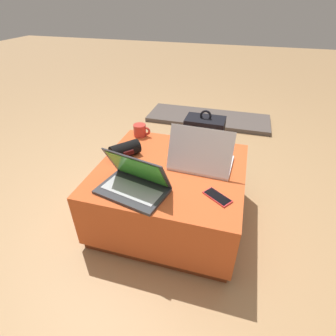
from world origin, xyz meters
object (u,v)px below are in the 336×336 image
at_px(backpack, 203,148).
at_px(coffee_mug, 140,130).
at_px(laptop_far, 201,159).
at_px(wrist_brace, 125,150).
at_px(laptop_near, 134,183).
at_px(cell_phone, 217,197).

distance_m(backpack, coffee_mug, 0.53).
relative_size(laptop_far, coffee_mug, 2.97).
bearing_deg(laptop_far, wrist_brace, 4.44).
xyz_separation_m(wrist_brace, coffee_mug, (-0.01, 0.29, -0.00)).
distance_m(laptop_near, cell_phone, 0.44).
bearing_deg(laptop_far, backpack, -81.01).
xyz_separation_m(laptop_far, wrist_brace, (-0.48, -0.02, -0.01)).
bearing_deg(coffee_mug, laptop_far, -29.36).
relative_size(laptop_near, wrist_brace, 1.96).
xyz_separation_m(laptop_near, cell_phone, (0.43, 0.06, -0.04)).
distance_m(laptop_near, laptop_far, 0.44).
height_order(backpack, coffee_mug, backpack).
bearing_deg(coffee_mug, laptop_near, -71.94).
bearing_deg(laptop_far, cell_phone, 119.84).
distance_m(laptop_far, coffee_mug, 0.56).
relative_size(cell_phone, wrist_brace, 0.79).
xyz_separation_m(laptop_near, coffee_mug, (-0.20, 0.60, -0.00)).
bearing_deg(backpack, coffee_mug, 27.76).
bearing_deg(wrist_brace, coffee_mug, 91.74).
height_order(laptop_far, cell_phone, laptop_far).
xyz_separation_m(laptop_far, backpack, (-0.06, 0.50, -0.21)).
distance_m(laptop_near, wrist_brace, 0.36).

